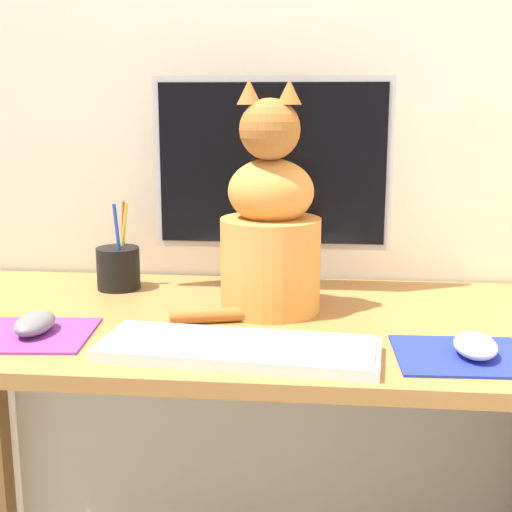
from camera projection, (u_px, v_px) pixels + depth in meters
wall_back at (265, 27)px, 1.43m from camera, size 7.00×0.04×2.50m
desk at (247, 379)px, 1.26m from camera, size 1.29×0.58×0.74m
monitor at (272, 177)px, 1.37m from camera, size 0.46×0.17×0.41m
keyboard at (239, 348)px, 1.05m from camera, size 0.42×0.17×0.02m
mousepad_left at (29, 335)px, 1.14m from camera, size 0.21×0.19×0.00m
mousepad_right at (461, 356)px, 1.05m from camera, size 0.20×0.18×0.00m
computer_mouse_left at (35, 323)px, 1.14m from camera, size 0.06×0.10×0.03m
computer_mouse_right at (475, 346)px, 1.04m from camera, size 0.06×0.10×0.03m
cat at (270, 228)px, 1.25m from camera, size 0.26×0.21×0.40m
pen_cup at (118, 267)px, 1.42m from camera, size 0.09×0.09×0.17m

